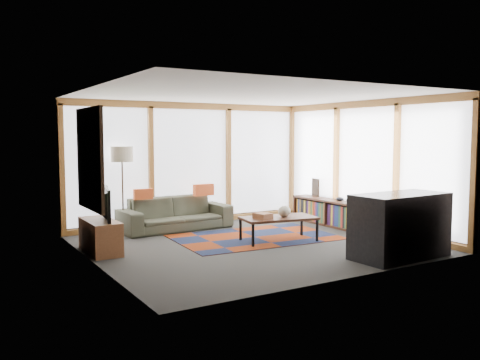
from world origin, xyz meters
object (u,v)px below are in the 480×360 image
sofa (176,214)px  floor_lamp (123,190)px  coffee_table (279,229)px  bar_counter (400,226)px  tv_console (100,236)px  television (102,204)px  bookshelf (332,213)px

sofa → floor_lamp: bearing=165.8°
coffee_table → bar_counter: 2.19m
sofa → tv_console: bearing=-149.5°
coffee_table → television: size_ratio=1.46×
sofa → bookshelf: (3.02, -1.28, -0.05)m
sofa → bar_counter: bearing=-65.8°
floor_lamp → bar_counter: size_ratio=1.07×
tv_console → floor_lamp: bearing=59.4°
bar_counter → television: bearing=142.2°
tv_console → television: bearing=-25.9°
coffee_table → bar_counter: bar_counter is taller
tv_console → bar_counter: bearing=-35.1°
coffee_table → floor_lamp: bearing=134.0°
sofa → bar_counter: size_ratio=1.42×
coffee_table → bookshelf: (1.90, 0.74, 0.05)m
tv_console → television: 0.53m
bookshelf → television: 4.90m
floor_lamp → bar_counter: bearing=-53.9°
television → bar_counter: bearing=-111.7°
sofa → tv_console: size_ratio=2.10×
floor_lamp → tv_console: size_ratio=1.58×
floor_lamp → coffee_table: bearing=-46.0°
sofa → television: size_ratio=2.47×
floor_lamp → television: bearing=-119.4°
bookshelf → television: size_ratio=2.41×
bookshelf → sofa: bearing=157.1°
tv_console → bookshelf: bearing=-0.5°
coffee_table → tv_console: tv_console is taller
coffee_table → tv_console: 3.10m
floor_lamp → bar_counter: floor_lamp is taller
sofa → coffee_table: (1.13, -2.02, -0.11)m
television → bar_counter: 4.76m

